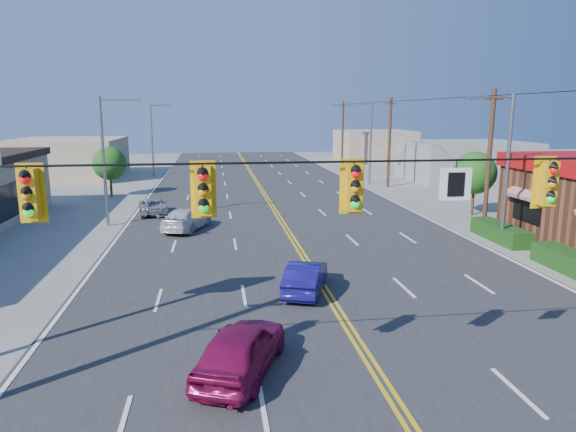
{
  "coord_description": "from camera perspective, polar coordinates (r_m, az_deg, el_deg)",
  "views": [
    {
      "loc": [
        -4.25,
        -10.96,
        7.07
      ],
      "look_at": [
        -0.84,
        12.73,
        2.2
      ],
      "focal_mm": 32.0,
      "sensor_mm": 36.0,
      "label": 1
    }
  ],
  "objects": [
    {
      "name": "ground",
      "position": [
        13.72,
        11.82,
        -19.79
      ],
      "size": [
        160.0,
        160.0,
        0.0
      ],
      "primitive_type": "plane",
      "color": "gray",
      "rests_on": "ground"
    },
    {
      "name": "road",
      "position": [
        32.04,
        -0.37,
        -1.19
      ],
      "size": [
        20.0,
        120.0,
        0.06
      ],
      "primitive_type": "cube",
      "color": "#2D2D30",
      "rests_on": "ground"
    },
    {
      "name": "signal_span",
      "position": [
        11.92,
        12.24,
        0.66
      ],
      "size": [
        24.32,
        0.34,
        9.0
      ],
      "color": "#47301E",
      "rests_on": "ground"
    },
    {
      "name": "streetlight_se",
      "position": [
        29.26,
        22.9,
        5.59
      ],
      "size": [
        2.55,
        0.25,
        8.0
      ],
      "color": "gray",
      "rests_on": "ground"
    },
    {
      "name": "streetlight_ne",
      "position": [
        51.28,
        8.97,
        8.51
      ],
      "size": [
        2.55,
        0.25,
        8.0
      ],
      "color": "gray",
      "rests_on": "ground"
    },
    {
      "name": "streetlight_sw",
      "position": [
        33.7,
        -19.5,
        6.5
      ],
      "size": [
        2.55,
        0.25,
        8.0
      ],
      "color": "gray",
      "rests_on": "ground"
    },
    {
      "name": "streetlight_nw",
      "position": [
        59.38,
        -14.69,
        8.67
      ],
      "size": [
        2.55,
        0.25,
        8.0
      ],
      "color": "gray",
      "rests_on": "ground"
    },
    {
      "name": "utility_pole_near",
      "position": [
        33.43,
        21.43,
        5.79
      ],
      "size": [
        0.28,
        0.28,
        8.4
      ],
      "primitive_type": "cylinder",
      "color": "#47301E",
      "rests_on": "ground"
    },
    {
      "name": "utility_pole_mid",
      "position": [
        49.84,
        11.19,
        7.99
      ],
      "size": [
        0.28,
        0.28,
        8.4
      ],
      "primitive_type": "cylinder",
      "color": "#47301E",
      "rests_on": "ground"
    },
    {
      "name": "utility_pole_far",
      "position": [
        67.07,
        6.08,
        8.99
      ],
      "size": [
        0.28,
        0.28,
        8.4
      ],
      "primitive_type": "cylinder",
      "color": "#47301E",
      "rests_on": "ground"
    },
    {
      "name": "tree_kfc_rear",
      "position": [
        37.67,
        20.04,
        4.5
      ],
      "size": [
        2.94,
        2.94,
        4.41
      ],
      "color": "#47301E",
      "rests_on": "ground"
    },
    {
      "name": "tree_west",
      "position": [
        46.0,
        -19.22,
        5.53
      ],
      "size": [
        2.8,
        2.8,
        4.2
      ],
      "color": "#47301E",
      "rests_on": "ground"
    },
    {
      "name": "bld_east_mid",
      "position": [
        57.55,
        19.08,
        5.82
      ],
      "size": [
        12.0,
        10.0,
        4.0
      ],
      "primitive_type": "cube",
      "color": "gray",
      "rests_on": "ground"
    },
    {
      "name": "bld_west_far",
      "position": [
        61.23,
        -23.21,
        5.92
      ],
      "size": [
        11.0,
        12.0,
        4.2
      ],
      "primitive_type": "cube",
      "color": "tan",
      "rests_on": "ground"
    },
    {
      "name": "bld_east_far",
      "position": [
        76.73,
        9.54,
        7.71
      ],
      "size": [
        10.0,
        10.0,
        4.4
      ],
      "primitive_type": "cube",
      "color": "tan",
      "rests_on": "ground"
    },
    {
      "name": "car_magenta",
      "position": [
        14.46,
        -5.24,
        -14.66
      ],
      "size": [
        3.11,
        4.5,
        1.42
      ],
      "primitive_type": "imported",
      "rotation": [
        0.0,
        0.0,
        2.76
      ],
      "color": "maroon",
      "rests_on": "ground"
    },
    {
      "name": "car_blue",
      "position": [
        20.42,
        1.96,
        -6.91
      ],
      "size": [
        2.48,
        4.01,
        1.25
      ],
      "primitive_type": "imported",
      "rotation": [
        0.0,
        0.0,
        2.81
      ],
      "color": "navy",
      "rests_on": "ground"
    },
    {
      "name": "car_white",
      "position": [
        31.64,
        -11.22,
        -0.42
      ],
      "size": [
        3.3,
        4.87,
        1.31
      ],
      "primitive_type": "imported",
      "rotation": [
        0.0,
        0.0,
        2.78
      ],
      "color": "silver",
      "rests_on": "ground"
    },
    {
      "name": "car_silver",
      "position": [
        37.07,
        -14.76,
        1.01
      ],
      "size": [
        2.48,
        4.28,
        1.12
      ],
      "primitive_type": "imported",
      "rotation": [
        0.0,
        0.0,
        3.3
      ],
      "color": "#BBBCC1",
      "rests_on": "ground"
    }
  ]
}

